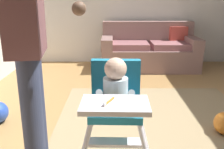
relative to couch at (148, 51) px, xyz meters
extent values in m
cube|color=#A07846|center=(-0.39, -2.39, -0.38)|extent=(5.88, 7.36, 0.10)
cube|color=silver|center=(-0.39, 0.52, 0.92)|extent=(5.08, 0.06, 2.51)
cube|color=#957F5B|center=(-0.23, -2.63, -0.33)|extent=(2.14, 2.83, 0.01)
cube|color=#84645F|center=(-0.01, -0.06, -0.13)|extent=(1.76, 0.84, 0.40)
cube|color=#84645F|center=(-0.01, 0.27, 0.30)|extent=(1.76, 0.22, 0.46)
cube|color=#84645F|center=(-0.80, -0.06, 0.17)|extent=(0.20, 0.84, 0.20)
cube|color=#84645F|center=(0.78, -0.06, 0.17)|extent=(0.20, 0.84, 0.20)
cube|color=#8C575B|center=(-0.38, -0.11, 0.12)|extent=(0.67, 0.60, 0.11)
cube|color=#8C575B|center=(0.36, -0.11, 0.12)|extent=(0.67, 0.60, 0.11)
cube|color=#B24238|center=(0.57, 0.14, 0.27)|extent=(0.35, 0.15, 0.34)
cylinder|color=white|center=(-0.90, -2.89, -0.09)|extent=(0.17, 0.17, 0.50)
cylinder|color=white|center=(-0.46, -2.90, -0.09)|extent=(0.17, 0.17, 0.50)
cube|color=teal|center=(-0.68, -3.11, 0.19)|extent=(0.37, 0.37, 0.05)
cube|color=teal|center=(-0.68, -2.96, 0.36)|extent=(0.36, 0.08, 0.31)
cube|color=white|center=(-0.69, -3.40, 0.35)|extent=(0.41, 0.27, 0.03)
cube|color=white|center=(-0.68, -3.22, -0.01)|extent=(0.40, 0.11, 0.02)
cylinder|color=silver|center=(-0.68, -3.13, 0.32)|extent=(0.17, 0.17, 0.22)
sphere|color=beige|center=(-0.68, -3.14, 0.50)|extent=(0.15, 0.15, 0.15)
cylinder|color=silver|center=(-0.79, -3.17, 0.33)|extent=(0.05, 0.15, 0.10)
cylinder|color=silver|center=(-0.58, -3.18, 0.33)|extent=(0.05, 0.15, 0.10)
cylinder|color=#C67A23|center=(-0.72, -3.40, 0.37)|extent=(0.07, 0.12, 0.01)
cube|color=white|center=(-0.75, -3.46, 0.38)|extent=(0.02, 0.03, 0.02)
cylinder|color=#373E57|center=(-1.23, -3.25, 0.14)|extent=(0.14, 0.14, 0.94)
cylinder|color=#373E57|center=(-1.25, -3.13, 0.14)|extent=(0.14, 0.14, 0.94)
cube|color=brown|center=(-1.24, -3.19, 0.90)|extent=(0.25, 0.42, 0.58)
sphere|color=brown|center=(-0.89, -3.32, 0.89)|extent=(0.08, 0.08, 0.08)
cylinder|color=brown|center=(-1.27, -2.95, 0.90)|extent=(0.07, 0.07, 0.52)
camera|label=1|loc=(-0.71, -4.78, 0.94)|focal=40.97mm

